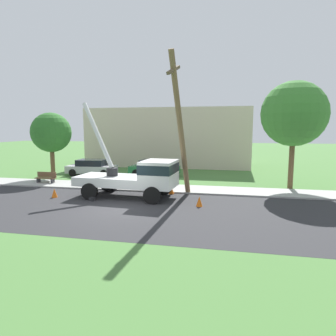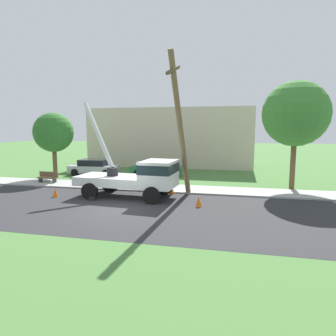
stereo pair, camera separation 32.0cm
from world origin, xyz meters
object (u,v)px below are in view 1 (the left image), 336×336
object	(u,v)px
traffic_cone_ahead	(199,201)
roadside_tree_near	(51,133)
roadside_tree_far	(294,114)
park_bench	(46,178)
utility_truck	(139,175)
parked_sedan_silver	(92,167)
leaning_utility_pole	(180,127)
traffic_cone_behind	(54,193)
traffic_cone_curbside	(171,190)
parked_sedan_green	(154,168)

from	to	relation	value
traffic_cone_ahead	roadside_tree_near	world-z (taller)	roadside_tree_near
roadside_tree_far	park_bench	bearing A→B (deg)	-174.08
utility_truck	park_bench	xyz separation A→B (m)	(-8.41, 3.02, -0.95)
traffic_cone_ahead	parked_sedan_silver	xyz separation A→B (m)	(-10.69, 8.96, 0.43)
leaning_utility_pole	park_bench	world-z (taller)	leaning_utility_pole
leaning_utility_pole	traffic_cone_ahead	xyz separation A→B (m)	(1.34, -1.58, -4.08)
traffic_cone_behind	parked_sedan_silver	xyz separation A→B (m)	(-1.67, 8.64, 0.43)
roadside_tree_far	utility_truck	bearing A→B (deg)	-153.18
traffic_cone_curbside	parked_sedan_green	world-z (taller)	parked_sedan_green
parked_sedan_silver	roadside_tree_far	world-z (taller)	roadside_tree_far
park_bench	parked_sedan_silver	bearing A→B (deg)	71.53
utility_truck	leaning_utility_pole	size ratio (longest dim) A/B	0.79
traffic_cone_curbside	roadside_tree_near	distance (m)	12.37
traffic_cone_behind	roadside_tree_near	xyz separation A→B (m)	(-4.19, 6.46, 3.59)
park_bench	roadside_tree_far	bearing A→B (deg)	5.92
traffic_cone_behind	roadside_tree_near	bearing A→B (deg)	122.96
leaning_utility_pole	traffic_cone_behind	bearing A→B (deg)	-170.65
leaning_utility_pole	traffic_cone_ahead	distance (m)	4.58
traffic_cone_ahead	parked_sedan_green	bearing A→B (deg)	117.14
traffic_cone_curbside	parked_sedan_silver	bearing A→B (deg)	144.13
roadside_tree_far	parked_sedan_green	bearing A→B (deg)	161.53
utility_truck	traffic_cone_ahead	world-z (taller)	utility_truck
traffic_cone_ahead	roadside_tree_near	size ratio (longest dim) A/B	0.10
traffic_cone_ahead	parked_sedan_green	size ratio (longest dim) A/B	0.13
leaning_utility_pole	parked_sedan_silver	world-z (taller)	leaning_utility_pole
roadside_tree_near	roadside_tree_far	bearing A→B (deg)	-1.84
park_bench	parked_sedan_green	bearing A→B (deg)	37.29
leaning_utility_pole	roadside_tree_far	distance (m)	8.57
traffic_cone_curbside	parked_sedan_silver	world-z (taller)	parked_sedan_silver
traffic_cone_curbside	park_bench	distance (m)	10.28
park_bench	roadside_tree_near	distance (m)	4.33
utility_truck	leaning_utility_pole	bearing A→B (deg)	6.98
utility_truck	park_bench	world-z (taller)	utility_truck
traffic_cone_ahead	parked_sedan_silver	bearing A→B (deg)	140.04
traffic_cone_ahead	traffic_cone_behind	distance (m)	9.03
parked_sedan_silver	park_bench	distance (m)	4.93
traffic_cone_ahead	traffic_cone_behind	bearing A→B (deg)	177.97
leaning_utility_pole	parked_sedan_silver	size ratio (longest dim) A/B	1.90
traffic_cone_behind	parked_sedan_silver	world-z (taller)	parked_sedan_silver
traffic_cone_behind	roadside_tree_near	world-z (taller)	roadside_tree_near
traffic_cone_behind	traffic_cone_curbside	bearing A→B (deg)	19.27
leaning_utility_pole	traffic_cone_ahead	world-z (taller)	leaning_utility_pole
parked_sedan_green	roadside_tree_far	size ratio (longest dim) A/B	0.60
traffic_cone_ahead	roadside_tree_far	size ratio (longest dim) A/B	0.07
parked_sedan_silver	traffic_cone_ahead	bearing A→B (deg)	-39.96
traffic_cone_ahead	park_bench	bearing A→B (deg)	160.68
utility_truck	roadside_tree_far	bearing A→B (deg)	26.82
parked_sedan_green	park_bench	xyz separation A→B (m)	(-7.23, -5.50, -0.25)
park_bench	roadside_tree_near	bearing A→B (deg)	111.22
leaning_utility_pole	parked_sedan_green	xyz separation A→B (m)	(-3.68, 8.21, -3.65)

